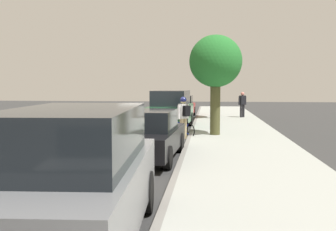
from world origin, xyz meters
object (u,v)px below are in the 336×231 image
object	(u,v)px
parked_suv_grey_second	(75,176)
parked_sedan_black_mid	(148,135)
cyclist_with_backpack	(184,113)
street_tree_near_cyclist	(216,63)
parked_sedan_red_farthest	(181,106)
pedestrian_on_phone	(242,103)
street_tree_mid_block	(214,58)
parked_suv_green_far	(171,109)
bicycle_at_curb	(179,129)

from	to	relation	value
parked_suv_grey_second	parked_sedan_black_mid	world-z (taller)	parked_suv_grey_second
cyclist_with_backpack	street_tree_near_cyclist	distance (m)	2.57
parked_sedan_black_mid	parked_sedan_red_farthest	size ratio (longest dim) A/B	1.01
parked_suv_grey_second	parked_sedan_black_mid	size ratio (longest dim) A/B	1.07
parked_sedan_black_mid	cyclist_with_backpack	xyz separation A→B (m)	(0.80, 4.51, 0.35)
parked_sedan_black_mid	pedestrian_on_phone	distance (m)	14.68
parked_sedan_red_farthest	street_tree_near_cyclist	world-z (taller)	street_tree_near_cyclist
street_tree_mid_block	pedestrian_on_phone	size ratio (longest dim) A/B	3.17
street_tree_mid_block	pedestrian_on_phone	distance (m)	3.59
parked_suv_grey_second	parked_sedan_red_farthest	distance (m)	21.87
parked_sedan_black_mid	street_tree_near_cyclist	world-z (taller)	street_tree_near_cyclist
street_tree_near_cyclist	parked_suv_green_far	bearing A→B (deg)	125.53
parked_suv_grey_second	parked_sedan_red_farthest	xyz separation A→B (m)	(-0.04, 21.87, -0.27)
parked_sedan_black_mid	street_tree_near_cyclist	xyz separation A→B (m)	(2.13, 5.10, 2.47)
parked_sedan_red_farthest	bicycle_at_curb	world-z (taller)	parked_sedan_red_farthest
parked_suv_green_far	parked_sedan_black_mid	bearing A→B (deg)	-89.41
street_tree_mid_block	cyclist_with_backpack	bearing A→B (deg)	-98.61
parked_suv_grey_second	bicycle_at_curb	xyz separation A→B (m)	(0.64, 11.45, -0.66)
parked_suv_grey_second	parked_suv_green_far	world-z (taller)	same
cyclist_with_backpack	pedestrian_on_phone	size ratio (longest dim) A/B	1.08
pedestrian_on_phone	cyclist_with_backpack	bearing A→B (deg)	-108.67
parked_suv_green_far	bicycle_at_curb	world-z (taller)	parked_suv_green_far
parked_suv_green_far	pedestrian_on_phone	distance (m)	7.21
parked_sedan_black_mid	parked_suv_green_far	size ratio (longest dim) A/B	0.94
parked_sedan_red_farthest	bicycle_at_curb	size ratio (longest dim) A/B	3.16
cyclist_with_backpack	street_tree_mid_block	world-z (taller)	street_tree_mid_block
parked_sedan_black_mid	bicycle_at_curb	distance (m)	5.02
parked_sedan_black_mid	parked_sedan_red_farthest	bearing A→B (deg)	90.33
parked_sedan_black_mid	street_tree_mid_block	xyz separation A→B (m)	(2.13, 13.23, 3.23)
parked_sedan_black_mid	street_tree_mid_block	bearing A→B (deg)	80.87
parked_suv_green_far	parked_sedan_red_farthest	distance (m)	7.20
street_tree_near_cyclist	street_tree_mid_block	xyz separation A→B (m)	(0.00, 8.13, 0.75)
street_tree_near_cyclist	pedestrian_on_phone	xyz separation A→B (m)	(1.92, 9.00, -2.15)
parked_suv_grey_second	street_tree_near_cyclist	world-z (taller)	street_tree_near_cyclist
cyclist_with_backpack	pedestrian_on_phone	world-z (taller)	pedestrian_on_phone
street_tree_near_cyclist	cyclist_with_backpack	bearing A→B (deg)	-155.79
parked_suv_grey_second	bicycle_at_curb	bearing A→B (deg)	86.83
parked_suv_grey_second	street_tree_mid_block	xyz separation A→B (m)	(2.17, 19.71, 2.96)
pedestrian_on_phone	parked_suv_green_far	bearing A→B (deg)	-124.97
parked_suv_green_far	bicycle_at_curb	bearing A→B (deg)	-78.20
parked_suv_green_far	street_tree_near_cyclist	world-z (taller)	street_tree_near_cyclist
parked_suv_grey_second	street_tree_mid_block	world-z (taller)	street_tree_mid_block
cyclist_with_backpack	parked_suv_green_far	bearing A→B (deg)	103.56
parked_sedan_black_mid	bicycle_at_curb	bearing A→B (deg)	83.25
cyclist_with_backpack	street_tree_mid_block	xyz separation A→B (m)	(1.32, 8.72, 2.88)
parked_sedan_red_farthest	street_tree_mid_block	xyz separation A→B (m)	(2.21, -2.16, 3.23)
parked_suv_grey_second	pedestrian_on_phone	bearing A→B (deg)	78.75
bicycle_at_curb	parked_sedan_red_farthest	bearing A→B (deg)	93.72
parked_suv_grey_second	parked_sedan_black_mid	distance (m)	6.49
parked_sedan_black_mid	street_tree_mid_block	size ratio (longest dim) A/B	0.85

